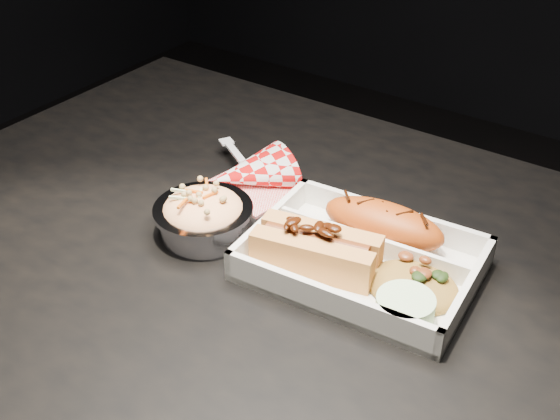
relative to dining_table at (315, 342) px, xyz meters
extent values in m
cube|color=black|center=(0.00, 0.00, 0.08)|extent=(1.20, 0.80, 0.03)
cylinder|color=black|center=(-0.55, 0.35, -0.30)|extent=(0.05, 0.05, 0.72)
cube|color=silver|center=(0.03, 0.05, 0.09)|extent=(0.26, 0.20, 0.01)
cube|color=silver|center=(0.02, 0.13, 0.11)|extent=(0.25, 0.03, 0.04)
cube|color=silver|center=(0.04, -0.04, 0.11)|extent=(0.25, 0.03, 0.04)
cube|color=silver|center=(-0.09, 0.04, 0.11)|extent=(0.02, 0.18, 0.04)
cube|color=silver|center=(0.15, 0.06, 0.11)|extent=(0.02, 0.18, 0.04)
cube|color=silver|center=(0.03, 0.07, 0.11)|extent=(0.23, 0.02, 0.03)
ellipsoid|color=#AA4311|center=(0.02, 0.10, 0.12)|extent=(0.15, 0.07, 0.05)
cube|color=#DA914A|center=(-0.01, 0.00, 0.12)|extent=(0.14, 0.05, 0.04)
cube|color=#DA914A|center=(-0.02, 0.04, 0.12)|extent=(0.14, 0.05, 0.04)
cylinder|color=brown|center=(-0.01, 0.02, 0.13)|extent=(0.12, 0.05, 0.03)
ellipsoid|color=#A3752F|center=(0.09, 0.04, 0.11)|extent=(0.11, 0.09, 0.03)
cylinder|color=beige|center=(0.11, -0.01, 0.11)|extent=(0.06, 0.06, 0.03)
cylinder|color=silver|center=(-0.16, 0.00, 0.11)|extent=(0.11, 0.11, 0.04)
cylinder|color=silver|center=(-0.16, 0.00, 0.13)|extent=(0.12, 0.12, 0.01)
ellipsoid|color=#F4E5AC|center=(-0.16, 0.00, 0.13)|extent=(0.10, 0.10, 0.04)
cube|color=red|center=(-0.18, 0.12, 0.09)|extent=(0.12, 0.11, 0.00)
cone|color=red|center=(-0.19, 0.13, 0.11)|extent=(0.14, 0.15, 0.10)
cube|color=white|center=(-0.23, 0.15, 0.11)|extent=(0.06, 0.04, 0.00)
cube|color=white|center=(-0.26, 0.17, 0.11)|extent=(0.02, 0.02, 0.00)
camera|label=1|loc=(0.31, -0.52, 0.59)|focal=45.00mm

